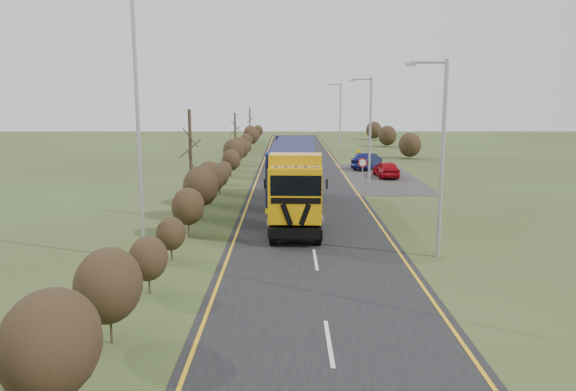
{
  "coord_description": "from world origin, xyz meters",
  "views": [
    {
      "loc": [
        -1.13,
        -26.62,
        6.81
      ],
      "look_at": [
        -1.15,
        1.58,
        1.74
      ],
      "focal_mm": 35.0,
      "sensor_mm": 36.0,
      "label": 1
    }
  ],
  "objects_px": {
    "streetlight_near": "(440,151)",
    "car_blue_sedan": "(367,161)",
    "lorry": "(294,175)",
    "speed_sign": "(362,168)",
    "car_red_hatchback": "(386,169)"
  },
  "relations": [
    {
      "from": "lorry",
      "to": "streetlight_near",
      "type": "xyz_separation_m",
      "value": [
        5.96,
        -8.56,
        2.19
      ]
    },
    {
      "from": "car_blue_sedan",
      "to": "streetlight_near",
      "type": "relative_size",
      "value": 0.55
    },
    {
      "from": "car_red_hatchback",
      "to": "streetlight_near",
      "type": "height_order",
      "value": "streetlight_near"
    },
    {
      "from": "lorry",
      "to": "speed_sign",
      "type": "bearing_deg",
      "value": 61.57
    },
    {
      "from": "lorry",
      "to": "car_blue_sedan",
      "type": "distance_m",
      "value": 21.47
    },
    {
      "from": "lorry",
      "to": "car_blue_sedan",
      "type": "bearing_deg",
      "value": 73.3
    },
    {
      "from": "car_blue_sedan",
      "to": "streetlight_near",
      "type": "xyz_separation_m",
      "value": [
        -1.05,
        -28.78,
        3.78
      ]
    },
    {
      "from": "car_red_hatchback",
      "to": "speed_sign",
      "type": "relative_size",
      "value": 1.77
    },
    {
      "from": "car_blue_sedan",
      "to": "speed_sign",
      "type": "bearing_deg",
      "value": 107.08
    },
    {
      "from": "car_red_hatchback",
      "to": "car_blue_sedan",
      "type": "height_order",
      "value": "car_blue_sedan"
    },
    {
      "from": "lorry",
      "to": "car_red_hatchback",
      "type": "distance_m",
      "value": 16.86
    },
    {
      "from": "streetlight_near",
      "to": "car_blue_sedan",
      "type": "bearing_deg",
      "value": 87.9
    },
    {
      "from": "car_red_hatchback",
      "to": "streetlight_near",
      "type": "bearing_deg",
      "value": 82.44
    },
    {
      "from": "car_red_hatchback",
      "to": "streetlight_near",
      "type": "xyz_separation_m",
      "value": [
        -1.89,
        -23.39,
        3.82
      ]
    },
    {
      "from": "speed_sign",
      "to": "car_red_hatchback",
      "type": "bearing_deg",
      "value": 66.23
    }
  ]
}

